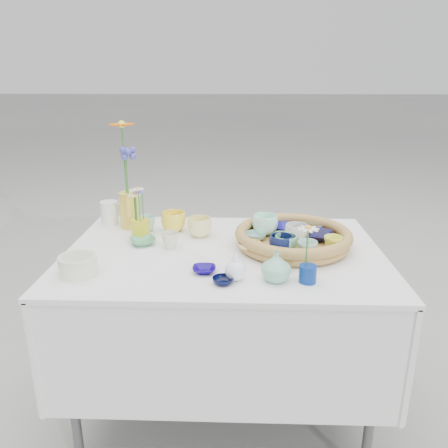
{
  "coord_description": "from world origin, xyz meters",
  "views": [
    {
      "loc": [
        0.05,
        -1.62,
        1.42
      ],
      "look_at": [
        0.0,
        0.02,
        0.87
      ],
      "focal_mm": 35.0,
      "sensor_mm": 36.0,
      "label": 1
    }
  ],
  "objects_px": {
    "tall_vase_yellow": "(130,210)",
    "bud_vase_seafoam": "(276,266)",
    "wicker_tray": "(293,238)",
    "display_table": "(224,406)"
  },
  "relations": [
    {
      "from": "tall_vase_yellow",
      "to": "bud_vase_seafoam",
      "type": "bearing_deg",
      "value": -40.74
    },
    {
      "from": "wicker_tray",
      "to": "tall_vase_yellow",
      "type": "distance_m",
      "value": 0.76
    },
    {
      "from": "wicker_tray",
      "to": "bud_vase_seafoam",
      "type": "relative_size",
      "value": 4.41
    },
    {
      "from": "bud_vase_seafoam",
      "to": "tall_vase_yellow",
      "type": "height_order",
      "value": "tall_vase_yellow"
    },
    {
      "from": "wicker_tray",
      "to": "bud_vase_seafoam",
      "type": "height_order",
      "value": "bud_vase_seafoam"
    },
    {
      "from": "wicker_tray",
      "to": "tall_vase_yellow",
      "type": "xyz_separation_m",
      "value": [
        -0.72,
        0.22,
        0.04
      ]
    },
    {
      "from": "bud_vase_seafoam",
      "to": "display_table",
      "type": "bearing_deg",
      "value": 124.77
    },
    {
      "from": "display_table",
      "to": "wicker_tray",
      "type": "distance_m",
      "value": 0.85
    },
    {
      "from": "bud_vase_seafoam",
      "to": "tall_vase_yellow",
      "type": "bearing_deg",
      "value": 139.26
    },
    {
      "from": "display_table",
      "to": "wicker_tray",
      "type": "xyz_separation_m",
      "value": [
        0.28,
        0.05,
        0.8
      ]
    }
  ]
}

